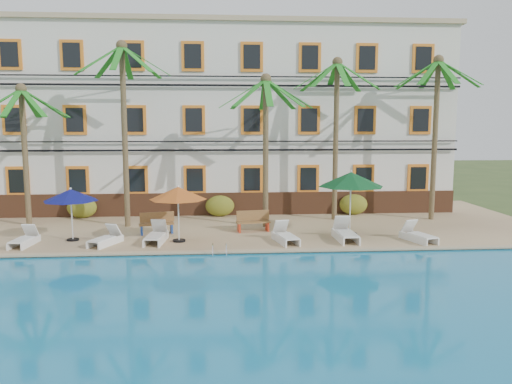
{
  "coord_description": "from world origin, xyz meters",
  "views": [
    {
      "loc": [
        -0.14,
        -19.17,
        4.98
      ],
      "look_at": [
        1.43,
        3.0,
        2.0
      ],
      "focal_mm": 35.0,
      "sensor_mm": 36.0,
      "label": 1
    }
  ],
  "objects": [
    {
      "name": "lounger_c",
      "position": [
        -2.79,
        0.92,
        0.54
      ],
      "size": [
        0.84,
        1.92,
        0.88
      ],
      "color": "white",
      "rests_on": "pool_deck"
    },
    {
      "name": "pool_deck",
      "position": [
        0.0,
        5.0,
        0.12
      ],
      "size": [
        30.0,
        12.0,
        0.25
      ],
      "primitive_type": "cube",
      "color": "tan",
      "rests_on": "ground"
    },
    {
      "name": "shrub_mid",
      "position": [
        -0.2,
        6.6,
        0.8
      ],
      "size": [
        1.5,
        0.9,
        1.1
      ],
      "primitive_type": "ellipsoid",
      "color": "#245017",
      "rests_on": "pool_deck"
    },
    {
      "name": "ground",
      "position": [
        0.0,
        0.0,
        0.0
      ],
      "size": [
        100.0,
        100.0,
        0.0
      ],
      "primitive_type": "plane",
      "color": "#384C23",
      "rests_on": "ground"
    },
    {
      "name": "umbrella_red",
      "position": [
        -1.87,
        0.99,
        2.24
      ],
      "size": [
        2.33,
        2.33,
        2.34
      ],
      "color": "black",
      "rests_on": "pool_deck"
    },
    {
      "name": "bench_right",
      "position": [
        1.28,
        2.79,
        0.72
      ],
      "size": [
        1.55,
        0.69,
        0.93
      ],
      "color": "olive",
      "rests_on": "pool_deck"
    },
    {
      "name": "umbrella_blue",
      "position": [
        -6.28,
        1.51,
        2.13
      ],
      "size": [
        2.21,
        2.21,
        2.21
      ],
      "color": "black",
      "rests_on": "pool_deck"
    },
    {
      "name": "lounger_f",
      "position": [
        7.92,
        0.36,
        0.52
      ],
      "size": [
        1.12,
        1.86,
        0.83
      ],
      "color": "white",
      "rests_on": "pool_deck"
    },
    {
      "name": "pool_ladder",
      "position": [
        -0.21,
        -1.0,
        0.25
      ],
      "size": [
        0.54,
        0.74,
        0.74
      ],
      "color": "silver",
      "rests_on": "ground"
    },
    {
      "name": "lounger_e",
      "position": [
        4.98,
        0.74,
        0.56
      ],
      "size": [
        0.74,
        2.02,
        0.95
      ],
      "color": "white",
      "rests_on": "pool_deck"
    },
    {
      "name": "bench_left",
      "position": [
        -2.99,
        2.64,
        0.72
      ],
      "size": [
        1.57,
        0.8,
        0.93
      ],
      "color": "olive",
      "rests_on": "pool_deck"
    },
    {
      "name": "lounger_d",
      "position": [
        2.46,
        0.56,
        0.53
      ],
      "size": [
        1.01,
        1.89,
        0.85
      ],
      "color": "white",
      "rests_on": "pool_deck"
    },
    {
      "name": "palm_b",
      "position": [
        -4.54,
        4.31,
        5.69
      ],
      "size": [
        4.28,
        4.28,
        8.54
      ],
      "color": "brown",
      "rests_on": "pool_deck"
    },
    {
      "name": "lounger_b",
      "position": [
        -4.74,
        0.64,
        0.5
      ],
      "size": [
        1.2,
        1.75,
        0.78
      ],
      "color": "white",
      "rests_on": "pool_deck"
    },
    {
      "name": "hotel_building",
      "position": [
        0.0,
        9.98,
        5.37
      ],
      "size": [
        25.4,
        6.44,
        10.22
      ],
      "color": "silver",
      "rests_on": "pool_deck"
    },
    {
      "name": "palm_a",
      "position": [
        -9.29,
        4.92,
        4.59
      ],
      "size": [
        4.28,
        4.28,
        6.65
      ],
      "color": "brown",
      "rests_on": "pool_deck"
    },
    {
      "name": "palm_e",
      "position": [
        10.5,
        5.04,
        5.46
      ],
      "size": [
        4.28,
        4.28,
        8.14
      ],
      "color": "brown",
      "rests_on": "pool_deck"
    },
    {
      "name": "umbrella_green",
      "position": [
        5.43,
        1.72,
        2.66
      ],
      "size": [
        2.83,
        2.83,
        2.82
      ],
      "color": "black",
      "rests_on": "pool_deck"
    },
    {
      "name": "lounger_a",
      "position": [
        -7.93,
        0.74,
        0.51
      ],
      "size": [
        0.72,
        1.71,
        0.79
      ],
      "color": "white",
      "rests_on": "pool_deck"
    },
    {
      "name": "pool_coping",
      "position": [
        0.0,
        -0.9,
        0.28
      ],
      "size": [
        30.0,
        0.35,
        0.06
      ],
      "primitive_type": "cube",
      "color": "tan",
      "rests_on": "pool_deck"
    },
    {
      "name": "palm_c",
      "position": [
        1.94,
        3.75,
        4.83
      ],
      "size": [
        4.28,
        4.28,
        7.06
      ],
      "color": "brown",
      "rests_on": "pool_deck"
    },
    {
      "name": "palm_d",
      "position": [
        5.57,
        5.35,
        5.4
      ],
      "size": [
        4.28,
        4.28,
        8.03
      ],
      "color": "brown",
      "rests_on": "pool_deck"
    },
    {
      "name": "shrub_left",
      "position": [
        -7.26,
        6.6,
        0.8
      ],
      "size": [
        1.5,
        0.9,
        1.1
      ],
      "primitive_type": "ellipsoid",
      "color": "#245017",
      "rests_on": "pool_deck"
    },
    {
      "name": "shrub_right",
      "position": [
        6.89,
        6.6,
        0.8
      ],
      "size": [
        1.5,
        0.9,
        1.1
      ],
      "primitive_type": "ellipsoid",
      "color": "#245017",
      "rests_on": "pool_deck"
    },
    {
      "name": "swimming_pool",
      "position": [
        0.0,
        -7.0,
        0.1
      ],
      "size": [
        26.0,
        12.0,
        0.2
      ],
      "primitive_type": "cube",
      "color": "#177AAD",
      "rests_on": "ground"
    }
  ]
}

